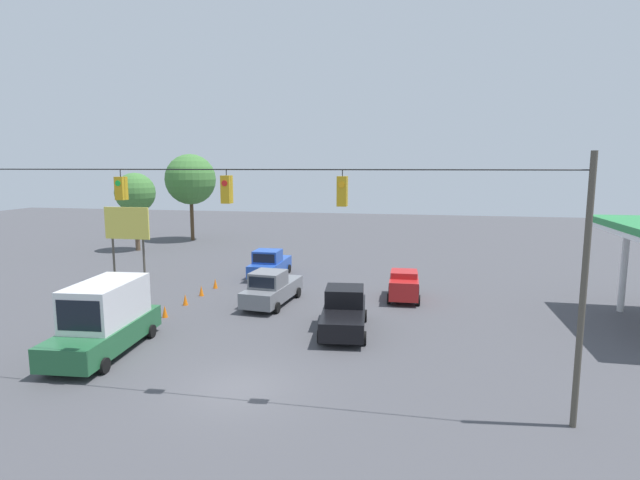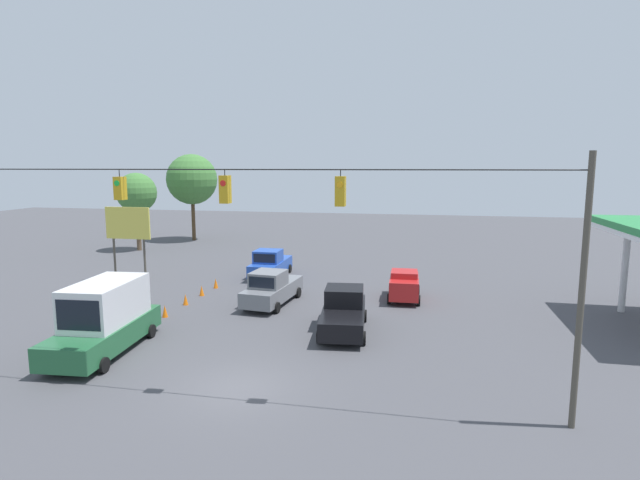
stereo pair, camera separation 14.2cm
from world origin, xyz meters
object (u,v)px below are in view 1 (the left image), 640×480
box_truck_green_parked_shoulder (105,318)px  tree_horizon_right (191,180)px  traffic_cone_second (146,324)px  traffic_cone_nearest (114,340)px  overhead_signal_span (230,248)px  sedan_red_oncoming_far (404,285)px  traffic_cone_fifth (201,291)px  pickup_truck_blue_withflow_far (269,264)px  traffic_cone_fourth (185,300)px  pickup_truck_grey_withflow_mid (272,288)px  roadside_billboard (127,229)px  pickup_truck_black_crossing_near (344,312)px  traffic_cone_third (165,311)px  tree_horizon_left (135,193)px  traffic_cone_farthest (215,283)px

box_truck_green_parked_shoulder → tree_horizon_right: tree_horizon_right is taller
traffic_cone_second → box_truck_green_parked_shoulder: bearing=86.9°
box_truck_green_parked_shoulder → traffic_cone_nearest: box_truck_green_parked_shoulder is taller
overhead_signal_span → box_truck_green_parked_shoulder: 8.67m
sedan_red_oncoming_far → tree_horizon_right: tree_horizon_right is taller
traffic_cone_fifth → sedan_red_oncoming_far: bearing=-172.6°
pickup_truck_blue_withflow_far → traffic_cone_fourth: size_ratio=7.57×
pickup_truck_grey_withflow_mid → traffic_cone_second: pickup_truck_grey_withflow_mid is taller
tree_horizon_right → pickup_truck_blue_withflow_far: bearing=130.5°
traffic_cone_fourth → roadside_billboard: 9.02m
pickup_truck_grey_withflow_mid → overhead_signal_span: bearing=100.2°
pickup_truck_blue_withflow_far → pickup_truck_grey_withflow_mid: (-2.32, 7.14, 0.00)m
pickup_truck_blue_withflow_far → pickup_truck_black_crossing_near: same height
traffic_cone_third → box_truck_green_parked_shoulder: bearing=89.8°
overhead_signal_span → pickup_truck_black_crossing_near: 9.49m
traffic_cone_fourth → traffic_cone_fifth: (-0.02, -2.21, 0.00)m
traffic_cone_third → tree_horizon_left: 24.57m
roadside_billboard → traffic_cone_third: bearing=132.3°
traffic_cone_fifth → tree_horizon_left: bearing=-48.0°
overhead_signal_span → traffic_cone_second: bearing=-40.6°
tree_horizon_left → traffic_cone_nearest: bearing=119.0°
overhead_signal_span → pickup_truck_grey_withflow_mid: (2.12, -11.82, -4.44)m
box_truck_green_parked_shoulder → pickup_truck_grey_withflow_mid: bearing=-119.6°
traffic_cone_third → roadside_billboard: 10.58m
overhead_signal_span → pickup_truck_blue_withflow_far: (4.44, -18.96, -4.45)m
pickup_truck_grey_withflow_mid → traffic_cone_nearest: 9.72m
pickup_truck_blue_withflow_far → traffic_cone_fifth: pickup_truck_blue_withflow_far is taller
pickup_truck_grey_withflow_mid → tree_horizon_left: (18.59, -16.12, 4.66)m
pickup_truck_black_crossing_near → traffic_cone_farthest: (9.90, -7.01, -0.64)m
traffic_cone_nearest → tree_horizon_left: bearing=-61.0°
traffic_cone_fourth → roadside_billboard: size_ratio=0.12×
pickup_truck_blue_withflow_far → traffic_cone_nearest: bearing=80.0°
overhead_signal_span → traffic_cone_fourth: 13.78m
traffic_cone_second → traffic_cone_fifth: size_ratio=1.00×
traffic_cone_nearest → traffic_cone_fourth: same height
sedan_red_oncoming_far → tree_horizon_left: size_ratio=0.51×
roadside_billboard → traffic_cone_farthest: bearing=174.7°
pickup_truck_black_crossing_near → box_truck_green_parked_shoulder: size_ratio=0.84×
tree_horizon_left → pickup_truck_blue_withflow_far: bearing=151.1°
pickup_truck_blue_withflow_far → traffic_cone_farthest: size_ratio=7.57×
sedan_red_oncoming_far → pickup_truck_grey_withflow_mid: bearing=19.1°
roadside_billboard → box_truck_green_parked_shoulder: bearing=118.1°
traffic_cone_farthest → roadside_billboard: roadside_billboard is taller
traffic_cone_fourth → traffic_cone_farthest: bearing=-91.3°
tree_horizon_left → traffic_cone_second: bearing=122.0°
traffic_cone_fifth → pickup_truck_blue_withflow_far: bearing=-113.7°
traffic_cone_nearest → traffic_cone_second: 2.46m
overhead_signal_span → pickup_truck_blue_withflow_far: 19.98m
sedan_red_oncoming_far → roadside_billboard: roadside_billboard is taller
traffic_cone_nearest → traffic_cone_second: size_ratio=1.00×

